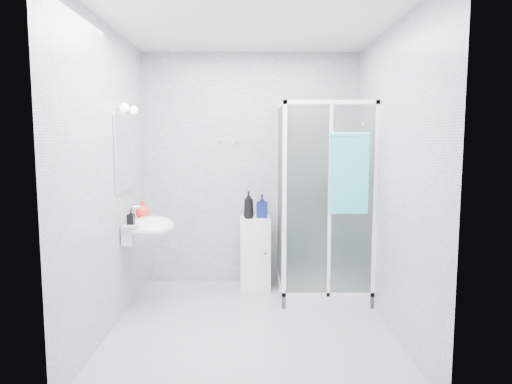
{
  "coord_description": "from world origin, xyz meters",
  "views": [
    {
      "loc": [
        0.01,
        -3.86,
        1.63
      ],
      "look_at": [
        0.05,
        0.35,
        1.15
      ],
      "focal_mm": 32.0,
      "sensor_mm": 36.0,
      "label": 1
    }
  ],
  "objects_px": {
    "storage_cabinet": "(255,253)",
    "hand_towel": "(349,171)",
    "shower_enclosure": "(315,254)",
    "shampoo_bottle_b": "(262,206)",
    "soap_dispenser_orange": "(143,210)",
    "soap_dispenser_black": "(131,217)",
    "shampoo_bottle_a": "(249,205)",
    "wall_basin": "(148,228)"
  },
  "relations": [
    {
      "from": "storage_cabinet",
      "to": "hand_towel",
      "type": "height_order",
      "value": "hand_towel"
    },
    {
      "from": "shower_enclosure",
      "to": "shampoo_bottle_b",
      "type": "height_order",
      "value": "shower_enclosure"
    },
    {
      "from": "shampoo_bottle_b",
      "to": "soap_dispenser_orange",
      "type": "relative_size",
      "value": 1.44
    },
    {
      "from": "hand_towel",
      "to": "soap_dispenser_orange",
      "type": "height_order",
      "value": "hand_towel"
    },
    {
      "from": "storage_cabinet",
      "to": "shower_enclosure",
      "type": "bearing_deg",
      "value": -24.64
    },
    {
      "from": "soap_dispenser_black",
      "to": "shower_enclosure",
      "type": "bearing_deg",
      "value": 16.01
    },
    {
      "from": "shampoo_bottle_a",
      "to": "soap_dispenser_orange",
      "type": "bearing_deg",
      "value": -158.43
    },
    {
      "from": "wall_basin",
      "to": "shampoo_bottle_b",
      "type": "height_order",
      "value": "shampoo_bottle_b"
    },
    {
      "from": "wall_basin",
      "to": "shampoo_bottle_b",
      "type": "xyz_separation_m",
      "value": [
        1.11,
        0.58,
        0.12
      ]
    },
    {
      "from": "shower_enclosure",
      "to": "wall_basin",
      "type": "bearing_deg",
      "value": -169.19
    },
    {
      "from": "storage_cabinet",
      "to": "soap_dispenser_black",
      "type": "xyz_separation_m",
      "value": [
        -1.14,
        -0.79,
        0.54
      ]
    },
    {
      "from": "shower_enclosure",
      "to": "wall_basin",
      "type": "xyz_separation_m",
      "value": [
        -1.66,
        -0.32,
        0.35
      ]
    },
    {
      "from": "soap_dispenser_orange",
      "to": "soap_dispenser_black",
      "type": "height_order",
      "value": "soap_dispenser_orange"
    },
    {
      "from": "shower_enclosure",
      "to": "soap_dispenser_black",
      "type": "height_order",
      "value": "shower_enclosure"
    },
    {
      "from": "shampoo_bottle_b",
      "to": "wall_basin",
      "type": "bearing_deg",
      "value": -152.4
    },
    {
      "from": "wall_basin",
      "to": "shampoo_bottle_b",
      "type": "relative_size",
      "value": 2.21
    },
    {
      "from": "wall_basin",
      "to": "soap_dispenser_orange",
      "type": "bearing_deg",
      "value": 121.14
    },
    {
      "from": "storage_cabinet",
      "to": "soap_dispenser_orange",
      "type": "bearing_deg",
      "value": -157.54
    },
    {
      "from": "shower_enclosure",
      "to": "soap_dispenser_orange",
      "type": "xyz_separation_m",
      "value": [
        -1.73,
        -0.19,
        0.5
      ]
    },
    {
      "from": "shower_enclosure",
      "to": "soap_dispenser_black",
      "type": "relative_size",
      "value": 14.46
    },
    {
      "from": "shampoo_bottle_a",
      "to": "soap_dispenser_orange",
      "type": "relative_size",
      "value": 1.67
    },
    {
      "from": "shower_enclosure",
      "to": "wall_basin",
      "type": "height_order",
      "value": "shower_enclosure"
    },
    {
      "from": "wall_basin",
      "to": "storage_cabinet",
      "type": "bearing_deg",
      "value": 29.95
    },
    {
      "from": "wall_basin",
      "to": "shampoo_bottle_b",
      "type": "distance_m",
      "value": 1.26
    },
    {
      "from": "hand_towel",
      "to": "shampoo_bottle_b",
      "type": "distance_m",
      "value": 1.12
    },
    {
      "from": "shampoo_bottle_a",
      "to": "shampoo_bottle_b",
      "type": "distance_m",
      "value": 0.15
    },
    {
      "from": "shower_enclosure",
      "to": "soap_dispenser_orange",
      "type": "relative_size",
      "value": 11.38
    },
    {
      "from": "hand_towel",
      "to": "shampoo_bottle_a",
      "type": "relative_size",
      "value": 2.59
    },
    {
      "from": "shampoo_bottle_a",
      "to": "soap_dispenser_orange",
      "type": "height_order",
      "value": "shampoo_bottle_a"
    },
    {
      "from": "wall_basin",
      "to": "soap_dispenser_orange",
      "type": "xyz_separation_m",
      "value": [
        -0.08,
        0.13,
        0.15
      ]
    },
    {
      "from": "wall_basin",
      "to": "soap_dispenser_black",
      "type": "xyz_separation_m",
      "value": [
        -0.11,
        -0.19,
        0.14
      ]
    },
    {
      "from": "shampoo_bottle_b",
      "to": "soap_dispenser_black",
      "type": "distance_m",
      "value": 1.44
    },
    {
      "from": "shower_enclosure",
      "to": "storage_cabinet",
      "type": "distance_m",
      "value": 0.68
    },
    {
      "from": "shower_enclosure",
      "to": "shampoo_bottle_b",
      "type": "relative_size",
      "value": 7.9
    },
    {
      "from": "soap_dispenser_orange",
      "to": "soap_dispenser_black",
      "type": "relative_size",
      "value": 1.27
    },
    {
      "from": "storage_cabinet",
      "to": "shampoo_bottle_a",
      "type": "distance_m",
      "value": 0.55
    },
    {
      "from": "shampoo_bottle_b",
      "to": "soap_dispenser_black",
      "type": "height_order",
      "value": "shampoo_bottle_b"
    },
    {
      "from": "storage_cabinet",
      "to": "hand_towel",
      "type": "distance_m",
      "value": 1.45
    },
    {
      "from": "soap_dispenser_black",
      "to": "soap_dispenser_orange",
      "type": "bearing_deg",
      "value": 84.42
    },
    {
      "from": "shower_enclosure",
      "to": "soap_dispenser_orange",
      "type": "distance_m",
      "value": 1.81
    },
    {
      "from": "soap_dispenser_black",
      "to": "storage_cabinet",
      "type": "bearing_deg",
      "value": 34.49
    },
    {
      "from": "shower_enclosure",
      "to": "shampoo_bottle_a",
      "type": "height_order",
      "value": "shower_enclosure"
    }
  ]
}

